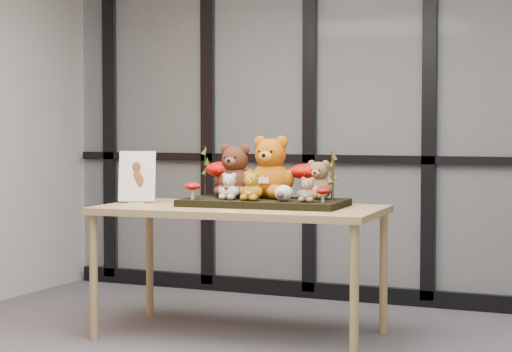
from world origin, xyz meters
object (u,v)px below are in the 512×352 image
at_px(display_table, 241,217).
at_px(bear_brown_medium, 235,168).
at_px(plush_cream_hedgehog, 284,192).
at_px(mushroom_front_left, 193,190).
at_px(mushroom_front_right, 323,194).
at_px(diorama_tray, 264,203).
at_px(bear_small_yellow, 251,185).
at_px(bear_pooh_yellow, 271,164).
at_px(bear_tan_back, 319,178).
at_px(bear_beige_small, 308,188).
at_px(bear_white_bow, 229,185).
at_px(sign_holder, 137,178).
at_px(mushroom_back_left, 223,177).
at_px(mushroom_back_right, 306,179).

distance_m(display_table, bear_brown_medium, 0.35).
distance_m(plush_cream_hedgehog, mushroom_front_left, 0.58).
relative_size(bear_brown_medium, mushroom_front_right, 3.87).
relative_size(diorama_tray, bear_small_yellow, 5.13).
height_order(bear_pooh_yellow, mushroom_front_left, bear_pooh_yellow).
distance_m(bear_tan_back, bear_beige_small, 0.24).
relative_size(bear_brown_medium, bear_white_bow, 2.06).
bearing_deg(mushroom_front_left, bear_white_bow, 15.44).
distance_m(mushroom_front_right, sign_holder, 1.25).
distance_m(mushroom_back_left, mushroom_front_right, 0.77).
relative_size(bear_small_yellow, plush_cream_hedgehog, 1.77).
distance_m(diorama_tray, sign_holder, 0.85).
height_order(plush_cream_hedgehog, mushroom_front_left, mushroom_front_left).
distance_m(bear_brown_medium, sign_holder, 0.64).
relative_size(bear_white_bow, plush_cream_hedgehog, 1.65).
relative_size(bear_pooh_yellow, bear_tan_back, 1.62).
bearing_deg(bear_pooh_yellow, mushroom_front_right, -27.86).
xyz_separation_m(bear_beige_small, mushroom_back_left, (-0.66, 0.22, 0.04)).
relative_size(mushroom_back_left, sign_holder, 0.75).
distance_m(display_table, mushroom_front_left, 0.34).
bearing_deg(mushroom_back_right, bear_brown_medium, -171.20).
bearing_deg(bear_beige_small, bear_small_yellow, -179.99).
distance_m(bear_pooh_yellow, mushroom_back_left, 0.35).
relative_size(bear_pooh_yellow, bear_brown_medium, 1.16).
height_order(plush_cream_hedgehog, mushroom_back_left, mushroom_back_left).
xyz_separation_m(mushroom_back_left, mushroom_front_right, (0.74, -0.20, -0.08)).
height_order(mushroom_front_right, sign_holder, sign_holder).
relative_size(bear_brown_medium, sign_holder, 1.12).
xyz_separation_m(diorama_tray, mushroom_back_left, (-0.33, 0.12, 0.14)).
height_order(bear_pooh_yellow, mushroom_back_left, bear_pooh_yellow).
height_order(bear_small_yellow, bear_white_bow, bear_small_yellow).
bearing_deg(sign_holder, mushroom_front_left, -31.34).
xyz_separation_m(mushroom_back_left, mushroom_back_right, (0.55, 0.03, -0.00)).
relative_size(diorama_tray, bear_pooh_yellow, 2.32).
bearing_deg(sign_holder, plush_cream_hedgehog, -21.76).
height_order(bear_tan_back, mushroom_front_right, bear_tan_back).
bearing_deg(mushroom_front_right, bear_white_bow, -176.92).
bearing_deg(diorama_tray, bear_beige_small, -22.16).
height_order(diorama_tray, bear_beige_small, bear_beige_small).
bearing_deg(display_table, bear_white_bow, -146.66).
bearing_deg(sign_holder, mushroom_front_right, -20.70).
distance_m(diorama_tray, plush_cream_hedgehog, 0.22).
bearing_deg(diorama_tray, mushroom_back_left, 157.11).
bearing_deg(diorama_tray, bear_tan_back, 18.80).
relative_size(bear_pooh_yellow, mushroom_back_left, 1.73).
distance_m(bear_brown_medium, bear_small_yellow, 0.31).
xyz_separation_m(bear_small_yellow, bear_beige_small, (0.35, 0.02, -0.02)).
distance_m(diorama_tray, mushroom_front_left, 0.44).
bearing_deg(mushroom_front_left, bear_beige_small, 5.25).
xyz_separation_m(bear_tan_back, sign_holder, (-1.14, -0.23, -0.02)).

